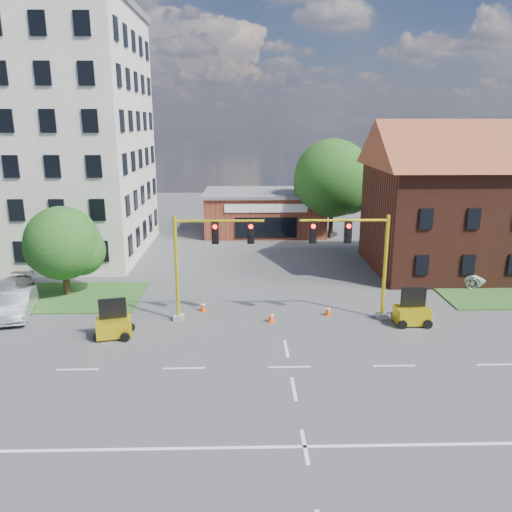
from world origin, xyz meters
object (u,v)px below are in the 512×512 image
at_px(trailer_west, 114,325).
at_px(pickup_white, 445,272).
at_px(signal_mast_east, 357,254).
at_px(trailer_east, 412,313).
at_px(signal_mast_west, 205,255).

relative_size(trailer_west, pickup_white, 0.37).
relative_size(signal_mast_east, trailer_west, 2.96).
bearing_deg(trailer_east, pickup_white, 54.69).
height_order(signal_mast_west, pickup_white, signal_mast_west).
distance_m(signal_mast_west, trailer_west, 6.26).
relative_size(signal_mast_west, signal_mast_east, 1.00).
xyz_separation_m(signal_mast_west, trailer_east, (11.81, -0.99, -3.26)).
distance_m(trailer_east, pickup_white, 8.89).
distance_m(signal_mast_east, trailer_east, 4.61).
bearing_deg(pickup_white, trailer_west, 124.37).
distance_m(signal_mast_west, trailer_east, 12.29).
relative_size(signal_mast_east, trailer_east, 2.94).
bearing_deg(signal_mast_west, pickup_white, 21.31).
xyz_separation_m(signal_mast_east, trailer_west, (-13.53, -2.31, -3.26)).
height_order(signal_mast_west, trailer_west, signal_mast_west).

